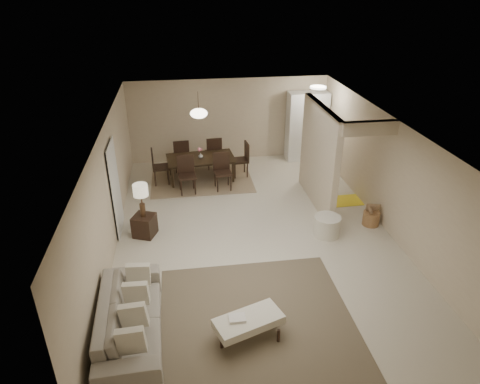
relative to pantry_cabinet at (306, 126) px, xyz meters
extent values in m
plane|color=beige|center=(-2.35, -4.15, -1.05)|extent=(9.00, 9.00, 0.00)
plane|color=white|center=(-2.35, -4.15, 1.45)|extent=(9.00, 9.00, 0.00)
plane|color=#C4B094|center=(-2.35, 0.35, 0.20)|extent=(6.00, 0.00, 6.00)
plane|color=#C4B094|center=(-5.35, -4.15, 0.20)|extent=(0.00, 9.00, 9.00)
plane|color=#C4B094|center=(0.65, -4.15, 0.20)|extent=(0.00, 9.00, 9.00)
cube|color=#C4B094|center=(-0.55, -2.90, 0.20)|extent=(0.15, 2.50, 2.50)
cube|color=black|center=(-5.32, -3.55, -0.03)|extent=(0.04, 0.90, 2.04)
cube|color=silver|center=(0.00, 0.00, 0.00)|extent=(1.20, 0.55, 2.10)
cylinder|color=white|center=(-0.05, -0.95, 1.41)|extent=(0.44, 0.44, 0.05)
cube|color=brown|center=(-2.76, -6.85, -1.04)|extent=(3.20, 3.20, 0.01)
imported|color=gray|center=(-4.80, -6.85, -0.70)|extent=(2.43, 1.03, 0.70)
cube|color=beige|center=(-2.96, -7.15, -0.74)|extent=(1.18, 0.83, 0.14)
cylinder|color=black|center=(-3.41, -7.33, -0.93)|extent=(0.05, 0.05, 0.24)
cylinder|color=black|center=(-2.51, -7.33, -0.93)|extent=(0.05, 0.05, 0.24)
cylinder|color=black|center=(-3.41, -6.97, -0.93)|extent=(0.05, 0.05, 0.24)
cylinder|color=black|center=(-2.51, -6.97, -0.93)|extent=(0.05, 0.05, 0.24)
cube|color=black|center=(-4.75, -3.85, -0.81)|extent=(0.57, 0.57, 0.49)
cylinder|color=#4D3521|center=(-4.75, -3.85, -0.41)|extent=(0.12, 0.12, 0.30)
cylinder|color=#4D3521|center=(-4.75, -3.85, -0.13)|extent=(0.03, 0.03, 0.26)
cylinder|color=beige|center=(-4.75, -3.85, 0.07)|extent=(0.32, 0.32, 0.26)
cylinder|color=beige|center=(-0.76, -4.43, -0.82)|extent=(0.58, 0.58, 0.45)
cylinder|color=brown|center=(0.40, -4.15, -0.89)|extent=(0.40, 0.40, 0.32)
cube|color=#8C7156|center=(-3.32, -1.11, -1.04)|extent=(2.80, 2.10, 0.01)
imported|color=black|center=(-3.32, -1.11, -0.72)|extent=(1.93, 1.18, 0.65)
imported|color=silver|center=(-3.32, -1.11, -0.33)|extent=(0.16, 0.16, 0.14)
cube|color=yellow|center=(0.32, -2.95, -1.04)|extent=(1.01, 0.63, 0.01)
cylinder|color=#4D3521|center=(-3.32, -1.11, 1.20)|extent=(0.02, 0.02, 0.50)
ellipsoid|color=#FFEAC6|center=(-3.32, -1.11, 0.87)|extent=(0.46, 0.46, 0.25)
camera|label=1|loc=(-3.82, -12.15, 4.11)|focal=32.00mm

